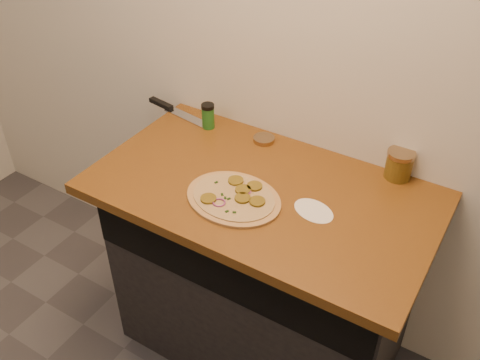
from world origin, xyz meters
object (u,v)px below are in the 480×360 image
Objects in this scene: pizza at (234,197)px; salsa_jar at (399,164)px; chefs_knife at (173,110)px; spice_shaker at (208,116)px.

salsa_jar is (0.43, 0.41, 0.05)m from pizza.
chefs_knife is 0.21m from spice_shaker.
salsa_jar is at bearing 43.99° from pizza.
pizza is 0.65m from chefs_knife.
salsa_jar is 1.02× the size of spice_shaker.
spice_shaker is (-0.76, -0.07, -0.00)m from salsa_jar.
salsa_jar is at bearing 5.36° from spice_shaker.
spice_shaker is at bearing -174.64° from salsa_jar.
spice_shaker is at bearing -8.42° from chefs_knife.
chefs_knife is 3.27× the size of spice_shaker.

